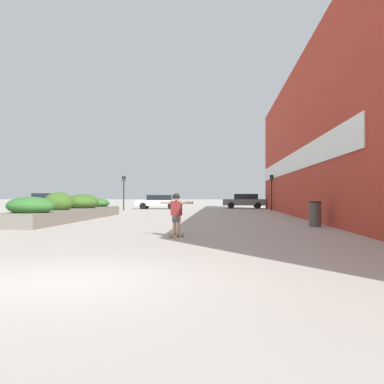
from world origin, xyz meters
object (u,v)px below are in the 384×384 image
car_leftmost (369,201)px  traffic_light_right (272,186)px  trash_bin (315,214)px  skateboarder (176,209)px  car_center_right (159,202)px  traffic_light_left (124,187)px  skateboard (176,235)px  car_center_left (244,201)px  car_rightmost (46,201)px

car_leftmost → traffic_light_right: (-9.55, -3.46, 1.40)m
trash_bin → car_leftmost: (10.00, 23.05, 0.24)m
skateboarder → car_leftmost: size_ratio=0.28×
trash_bin → traffic_light_right: 19.67m
skateboarder → car_center_right: bearing=126.0°
car_leftmost → car_center_right: bearing=-91.8°
traffic_light_left → car_leftmost: bearing=8.7°
car_center_right → traffic_light_left: (-2.59, -4.15, 1.39)m
trash_bin → traffic_light_left: (-12.76, 19.55, 1.59)m
skateboard → traffic_light_right: (5.86, 24.47, 2.11)m
car_center_left → car_rightmost: 20.18m
skateboarder → car_center_left: size_ratio=0.29×
car_leftmost → car_rightmost: size_ratio=1.01×
traffic_light_left → traffic_light_right: traffic_light_right is taller
skateboard → skateboarder: bearing=-153.4°
skateboard → traffic_light_right: 25.25m
skateboarder → car_center_right: same height
trash_bin → car_center_right: bearing=113.2°
traffic_light_right → traffic_light_left: bearing=-179.8°
car_center_right → traffic_light_right: 11.48m
skateboard → car_center_left: size_ratio=0.16×
car_rightmost → skateboard: bearing=-150.1°
car_leftmost → traffic_light_right: 10.25m
traffic_light_right → car_leftmost: bearing=19.9°
car_center_left → car_center_right: size_ratio=0.99×
traffic_light_left → car_center_right: bearing=58.0°
car_center_left → skateboarder: bearing=173.0°
trash_bin → car_center_right: car_center_right is taller
skateboard → trash_bin: bearing=68.6°
skateboard → car_leftmost: (15.41, 27.93, 0.71)m
car_center_left → car_rightmost: bearing=99.5°
skateboard → car_rightmost: (-16.06, 27.89, 0.77)m
car_leftmost → car_rightmost: (-31.47, -0.03, 0.06)m
car_center_left → traffic_light_left: bearing=121.2°
skateboard → car_center_left: (3.85, 31.22, 0.72)m
car_leftmost → car_center_left: bearing=-105.9°
traffic_light_left → skateboard: bearing=-73.2°
car_rightmost → traffic_light_left: 9.46m
car_leftmost → car_rightmost: 31.47m
skateboard → traffic_light_left: 25.59m
car_leftmost → car_center_left: size_ratio=1.05×
skateboard → traffic_light_left: size_ratio=0.23×
skateboarder → traffic_light_left: 25.54m
skateboarder → traffic_light_right: size_ratio=0.41×
skateboarder → traffic_light_right: 25.19m
car_center_left → traffic_light_right: size_ratio=1.39×
car_leftmost → car_rightmost: car_rightmost is taller
car_center_left → car_center_right: 9.01m
car_rightmost → traffic_light_right: traffic_light_right is taller
skateboarder → car_leftmost: 31.89m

